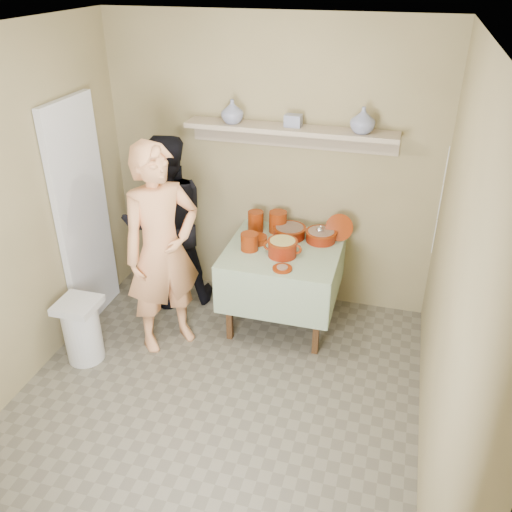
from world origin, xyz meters
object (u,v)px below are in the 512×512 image
(serving_table, at_px, (283,260))
(trash_bin, at_px, (82,330))
(cazuela_rice, at_px, (282,247))
(person_cook, at_px, (162,250))
(person_helper, at_px, (167,223))

(serving_table, bearing_deg, trash_bin, -146.57)
(cazuela_rice, xyz_separation_m, trash_bin, (-1.48, -0.83, -0.56))
(person_cook, bearing_deg, trash_bin, 167.00)
(serving_table, distance_m, cazuela_rice, 0.25)
(person_helper, xyz_separation_m, serving_table, (1.12, -0.06, -0.18))
(person_helper, xyz_separation_m, cazuela_rice, (1.13, -0.20, 0.02))
(person_helper, bearing_deg, cazuela_rice, 139.70)
(person_cook, xyz_separation_m, serving_table, (0.88, 0.55, -0.25))
(serving_table, bearing_deg, person_cook, -147.94)
(person_helper, distance_m, cazuela_rice, 1.15)
(serving_table, height_order, trash_bin, serving_table)
(person_helper, height_order, cazuela_rice, person_helper)
(cazuela_rice, bearing_deg, trash_bin, -150.73)
(person_cook, relative_size, person_helper, 1.09)
(person_cook, relative_size, cazuela_rice, 5.42)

